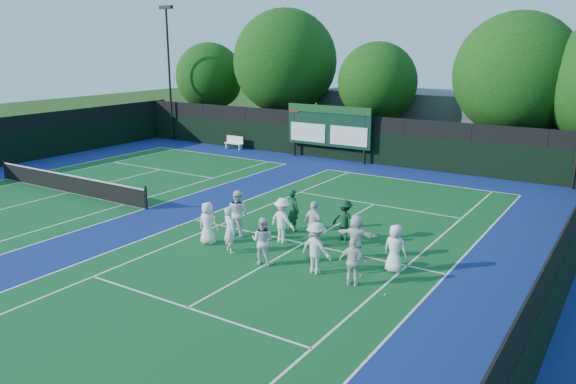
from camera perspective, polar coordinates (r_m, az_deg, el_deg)
The scene contains 33 objects.
ground at distance 20.55m, azimuth 0.16°, elevation -6.07°, with size 120.00×120.00×0.00m, color #1B3A10.
court_apron at distance 24.82m, azimuth -10.33°, elevation -2.61°, with size 34.00×32.00×0.01m, color navy.
near_court at distance 21.34m, azimuth 1.61°, elevation -5.24°, with size 11.05×23.85×0.01m.
left_court at distance 30.69m, azimuth -21.34°, elevation -0.04°, with size 11.05×23.85×0.01m.
back_fence at distance 36.58m, azimuth 5.80°, elevation 5.31°, with size 34.00×0.08×3.00m.
divider_fence_right at distance 18.23m, azimuth 26.76°, elevation -5.95°, with size 0.08×32.00×3.00m.
scoreboard at distance 36.56m, azimuth 4.12°, elevation 6.66°, with size 6.00×0.21×3.55m.
clubhouse at distance 42.37m, azimuth 15.70°, elevation 7.00°, with size 18.00×6.00×4.00m, color #56565B.
light_pole_left at distance 44.73m, azimuth -12.04°, elevation 13.14°, with size 1.20×0.30×10.12m.
tennis_net at distance 30.58m, azimuth -21.43°, elevation 0.83°, with size 11.30×0.10×1.10m.
bench at distance 40.79m, azimuth -5.47°, elevation 5.08°, with size 1.49×0.43×0.94m.
tree_a at distance 47.05m, azimuth -7.77°, elevation 11.37°, with size 5.45×5.45×7.52m.
tree_b at distance 42.60m, azimuth -0.08°, elevation 12.84°, with size 7.69×7.69×9.94m.
tree_c at distance 39.11m, azimuth 9.32°, elevation 10.75°, with size 5.38×5.38×7.55m.
tree_d at distance 36.44m, azimuth 22.42°, elevation 10.67°, with size 7.33×7.33×9.26m.
tennis_ball_0 at distance 22.66m, azimuth -3.91°, elevation -4.00°, with size 0.07×0.07×0.07m, color #C4C817.
tennis_ball_1 at distance 22.63m, azimuth 6.51°, elevation -4.10°, with size 0.07×0.07×0.07m, color #C4C817.
tennis_ball_2 at distance 17.36m, azimuth 9.87°, elevation -10.25°, with size 0.07×0.07×0.07m, color #C4C817.
tennis_ball_3 at distance 23.74m, azimuth -11.24°, elevation -3.38°, with size 0.07×0.07×0.07m, color #C4C817.
tennis_ball_4 at distance 22.04m, azimuth 0.25°, elevation -4.51°, with size 0.07×0.07×0.07m, color #C4C817.
tennis_ball_5 at distance 18.58m, azimuth 7.44°, elevation -8.42°, with size 0.07×0.07×0.07m, color #C4C817.
player_front_0 at distance 21.31m, azimuth -8.15°, elevation -3.15°, with size 0.79×0.52×1.62m, color white.
player_front_1 at distance 20.32m, azimuth -5.94°, elevation -3.85°, with size 0.62×0.41×1.70m, color white.
player_front_2 at distance 19.19m, azimuth -2.58°, elevation -4.97°, with size 0.81×0.63×1.67m, color white.
player_front_3 at distance 18.42m, azimuth 2.89°, elevation -5.70°, with size 1.13×0.65×1.75m, color silver.
player_front_4 at distance 17.65m, azimuth 6.65°, elevation -7.06°, with size 0.91×0.38×1.55m, color white.
player_back_0 at distance 22.10m, azimuth -5.11°, elevation -2.12°, with size 0.89×0.69×1.83m, color white.
player_back_1 at distance 21.23m, azimuth -0.55°, elevation -2.90°, with size 1.12×0.64×1.74m, color white.
player_back_2 at distance 20.77m, azimuth 2.67°, elevation -3.28°, with size 1.03×0.43×1.76m, color white.
player_back_3 at distance 19.85m, azimuth 6.93°, elevation -4.53°, with size 1.46×0.47×1.58m, color white.
player_back_4 at distance 18.86m, azimuth 10.82°, elevation -5.66°, with size 0.80×0.52×1.63m, color white.
coach_left at distance 22.59m, azimuth 0.49°, elevation -1.85°, with size 0.62×0.41×1.71m, color #103B21.
coach_right at distance 21.58m, azimuth 5.80°, elevation -2.85°, with size 1.04×0.60×1.61m, color #0F371F.
Camera 1 is at (10.36, -16.18, 7.30)m, focal length 35.00 mm.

